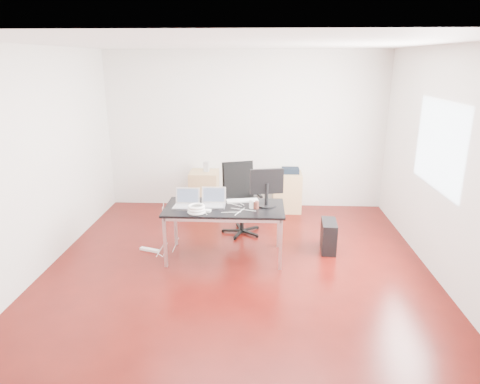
{
  "coord_description": "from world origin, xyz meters",
  "views": [
    {
      "loc": [
        0.28,
        -5.16,
        2.62
      ],
      "look_at": [
        0.0,
        0.55,
        0.85
      ],
      "focal_mm": 32.0,
      "sensor_mm": 36.0,
      "label": 1
    }
  ],
  "objects_px": {
    "pc_tower": "(329,236)",
    "desk": "(224,211)",
    "office_chair": "(240,195)",
    "filing_cabinet_left": "(204,190)",
    "filing_cabinet_right": "(287,192)"
  },
  "relations": [
    {
      "from": "desk",
      "to": "filing_cabinet_left",
      "type": "xyz_separation_m",
      "value": [
        -0.54,
        1.98,
        -0.33
      ]
    },
    {
      "from": "desk",
      "to": "office_chair",
      "type": "relative_size",
      "value": 1.48
    },
    {
      "from": "office_chair",
      "to": "pc_tower",
      "type": "bearing_deg",
      "value": -44.84
    },
    {
      "from": "office_chair",
      "to": "pc_tower",
      "type": "relative_size",
      "value": 2.4
    },
    {
      "from": "filing_cabinet_left",
      "to": "pc_tower",
      "type": "bearing_deg",
      "value": -40.55
    },
    {
      "from": "office_chair",
      "to": "filing_cabinet_left",
      "type": "distance_m",
      "value": 1.29
    },
    {
      "from": "pc_tower",
      "to": "desk",
      "type": "bearing_deg",
      "value": -165.9
    },
    {
      "from": "pc_tower",
      "to": "filing_cabinet_left",
      "type": "bearing_deg",
      "value": 143.24
    },
    {
      "from": "desk",
      "to": "filing_cabinet_right",
      "type": "height_order",
      "value": "desk"
    },
    {
      "from": "filing_cabinet_right",
      "to": "filing_cabinet_left",
      "type": "bearing_deg",
      "value": 180.0
    },
    {
      "from": "desk",
      "to": "pc_tower",
      "type": "distance_m",
      "value": 1.55
    },
    {
      "from": "filing_cabinet_left",
      "to": "filing_cabinet_right",
      "type": "xyz_separation_m",
      "value": [
        1.5,
        0.0,
        0.0
      ]
    },
    {
      "from": "filing_cabinet_left",
      "to": "filing_cabinet_right",
      "type": "distance_m",
      "value": 1.5
    },
    {
      "from": "desk",
      "to": "office_chair",
      "type": "xyz_separation_m",
      "value": [
        0.17,
        0.93,
        -0.07
      ]
    },
    {
      "from": "desk",
      "to": "pc_tower",
      "type": "relative_size",
      "value": 3.56
    }
  ]
}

